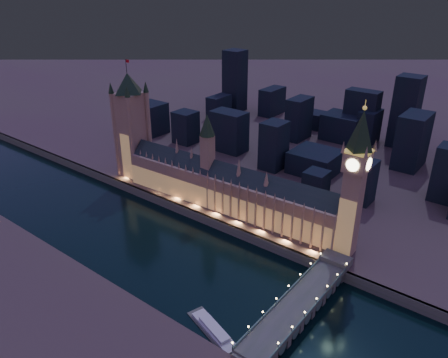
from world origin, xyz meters
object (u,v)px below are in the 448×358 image
Objects in this scene: elizabeth_tower at (356,173)px; palace_of_westminster at (226,188)px; westminster_bridge at (301,304)px; victoria_tower at (131,120)px; river_boat at (214,331)px.

palace_of_westminster is at bearing -179.91° from elizabeth_tower.
elizabeth_tower reaches higher than westminster_bridge.
westminster_bridge is (0.95, -65.37, -63.38)m from elizabeth_tower.
victoria_tower reaches higher than river_boat.
river_boat is (188.35, -110.60, -61.22)m from victoria_tower.
river_boat is (-29.65, -110.61, -67.80)m from elizabeth_tower.
victoria_tower reaches higher than westminster_bridge.
river_boat is at bearing -105.01° from elizabeth_tower.
palace_of_westminster is at bearing -0.09° from victoria_tower.
palace_of_westminster is 114.83m from elizabeth_tower.
elizabeth_tower is 91.05m from westminster_bridge.
palace_of_westminster is 127.31m from westminster_bridge.
victoria_tower is at bearing 179.91° from palace_of_westminster.
elizabeth_tower is at bearing 90.83° from westminster_bridge.
victoria_tower is 0.98× the size of westminster_bridge.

